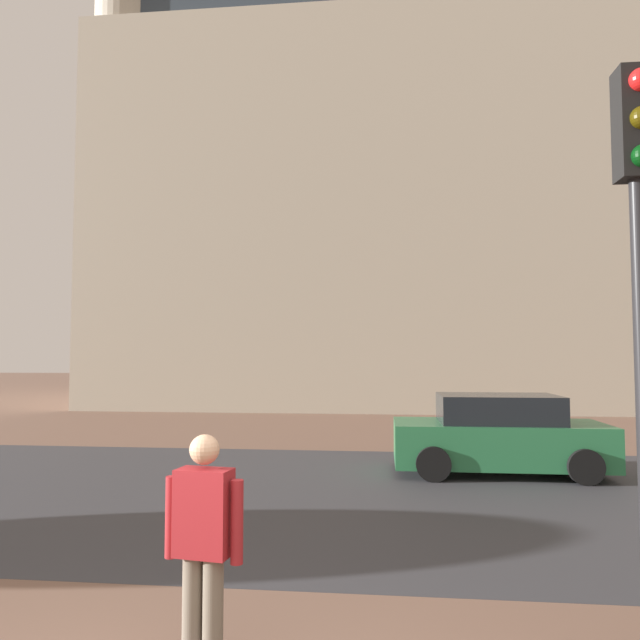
{
  "coord_description": "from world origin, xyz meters",
  "views": [
    {
      "loc": [
        1.36,
        -3.03,
        2.31
      ],
      "look_at": [
        0.02,
        9.52,
        3.06
      ],
      "focal_mm": 33.14,
      "sensor_mm": 36.0,
      "label": 1
    }
  ],
  "objects": [
    {
      "name": "traffic_light_pole",
      "position": [
        3.36,
        1.77,
        3.21
      ],
      "size": [
        0.28,
        0.34,
        4.59
      ],
      "color": "black",
      "rests_on": "ground_plane"
    },
    {
      "name": "landmark_building",
      "position": [
        -0.14,
        26.96,
        10.81
      ],
      "size": [
        23.76,
        13.95,
        36.83
      ],
      "color": "#B2A893",
      "rests_on": "ground_plane"
    },
    {
      "name": "car_green",
      "position": [
        3.6,
        8.96,
        0.73
      ],
      "size": [
        4.05,
        1.99,
        1.53
      ],
      "color": "#287042",
      "rests_on": "ground_plane"
    },
    {
      "name": "street_asphalt_strip",
      "position": [
        0.0,
        7.08,
        0.0
      ],
      "size": [
        120.0,
        8.51,
        0.0
      ],
      "primitive_type": "cube",
      "color": "#38383D",
      "rests_on": "ground_plane"
    },
    {
      "name": "person_skater",
      "position": [
        0.06,
        1.23,
        0.96
      ],
      "size": [
        0.6,
        0.34,
        1.73
      ],
      "color": "#706656",
      "rests_on": "ground_plane"
    },
    {
      "name": "ground_plane",
      "position": [
        0.0,
        10.0,
        0.0
      ],
      "size": [
        120.0,
        120.0,
        0.0
      ],
      "primitive_type": "plane",
      "color": "brown"
    }
  ]
}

